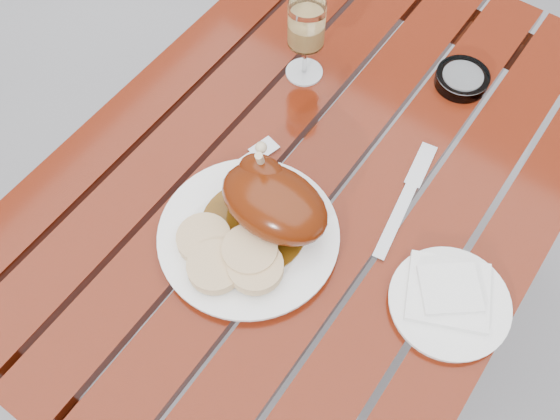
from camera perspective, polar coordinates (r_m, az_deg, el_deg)
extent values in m
plane|color=slate|center=(1.77, 2.06, -9.89)|extent=(60.00, 60.00, 0.00)
cube|color=maroon|center=(1.42, 2.53, -4.61)|extent=(0.80, 1.20, 0.75)
cylinder|color=white|center=(1.01, -2.89, -2.41)|extent=(0.30, 0.30, 0.02)
cylinder|color=#5B360A|center=(1.01, -2.40, -1.49)|extent=(0.17, 0.17, 0.00)
ellipsoid|color=#6B2208|center=(0.97, -0.53, 0.63)|extent=(0.18, 0.12, 0.09)
ellipsoid|color=#6B2208|center=(0.99, -1.58, 3.20)|extent=(0.09, 0.06, 0.07)
cylinder|color=#C6B28C|center=(0.97, -1.67, 4.22)|extent=(0.03, 0.04, 0.10)
cylinder|color=#D2AF80|center=(1.00, -6.97, -2.65)|extent=(0.09, 0.09, 0.02)
cylinder|color=#D2AF80|center=(0.97, -5.97, -5.20)|extent=(0.09, 0.09, 0.02)
cylinder|color=#D2AF80|center=(0.96, -2.25, -5.25)|extent=(0.09, 0.09, 0.02)
cylinder|color=#D2AF80|center=(0.97, -2.78, -3.73)|extent=(0.09, 0.09, 0.02)
cylinder|color=tan|center=(1.17, 2.36, 15.21)|extent=(0.10, 0.10, 0.17)
cylinder|color=white|center=(1.00, 15.20, -8.23)|extent=(0.20, 0.20, 0.02)
cube|color=white|center=(0.99, 15.13, -7.21)|extent=(0.16, 0.16, 0.01)
cylinder|color=#B2B7BC|center=(1.25, 16.29, 11.42)|extent=(0.12, 0.12, 0.03)
cube|color=gray|center=(1.09, -4.59, 3.48)|extent=(0.06, 0.17, 0.01)
cube|color=gray|center=(1.07, 11.03, 0.22)|extent=(0.05, 0.21, 0.01)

